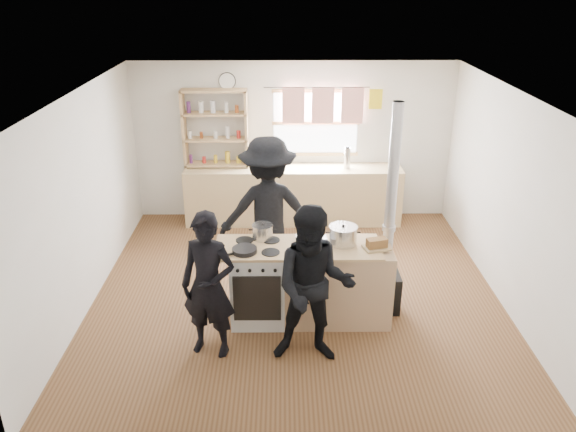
% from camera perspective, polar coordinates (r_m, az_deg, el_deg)
% --- Properties ---
extents(ground, '(5.00, 5.00, 0.01)m').
position_cam_1_polar(ground, '(7.15, 0.85, -7.81)').
color(ground, brown).
rests_on(ground, ground).
extents(back_counter, '(3.40, 0.55, 0.90)m').
position_cam_1_polar(back_counter, '(8.94, 0.53, 2.15)').
color(back_counter, tan).
rests_on(back_counter, ground).
extents(shelving_unit, '(1.00, 0.28, 1.20)m').
position_cam_1_polar(shelving_unit, '(8.78, -7.40, 8.85)').
color(shelving_unit, tan).
rests_on(shelving_unit, back_counter).
extents(thermos, '(0.10, 0.10, 0.33)m').
position_cam_1_polar(thermos, '(8.79, 6.03, 5.89)').
color(thermos, silver).
rests_on(thermos, back_counter).
extents(cooking_island, '(1.97, 0.64, 0.93)m').
position_cam_1_polar(cooking_island, '(6.44, 2.28, -6.78)').
color(cooking_island, silver).
rests_on(cooking_island, ground).
extents(skillet_greens, '(0.37, 0.37, 0.05)m').
position_cam_1_polar(skillet_greens, '(6.09, -4.44, -3.45)').
color(skillet_greens, black).
rests_on(skillet_greens, cooking_island).
extents(roast_tray, '(0.36, 0.31, 0.07)m').
position_cam_1_polar(roast_tray, '(6.24, 2.43, -2.58)').
color(roast_tray, silver).
rests_on(roast_tray, cooking_island).
extents(stockpot_stove, '(0.24, 0.24, 0.19)m').
position_cam_1_polar(stockpot_stove, '(6.36, -2.60, -1.61)').
color(stockpot_stove, silver).
rests_on(stockpot_stove, cooking_island).
extents(stockpot_counter, '(0.32, 0.32, 0.23)m').
position_cam_1_polar(stockpot_counter, '(6.26, 5.62, -1.94)').
color(stockpot_counter, '#BDBDBF').
rests_on(stockpot_counter, cooking_island).
extents(bread_board, '(0.32, 0.27, 0.12)m').
position_cam_1_polar(bread_board, '(6.22, 9.00, -2.87)').
color(bread_board, tan).
rests_on(bread_board, cooking_island).
extents(flue_heater, '(0.35, 0.35, 2.50)m').
position_cam_1_polar(flue_heater, '(6.60, 9.96, -4.44)').
color(flue_heater, black).
rests_on(flue_heater, ground).
extents(person_near_left, '(0.66, 0.51, 1.59)m').
position_cam_1_polar(person_near_left, '(5.79, -8.07, -7.03)').
color(person_near_left, black).
rests_on(person_near_left, ground).
extents(person_near_right, '(0.87, 0.69, 1.70)m').
position_cam_1_polar(person_near_right, '(5.62, 2.65, -7.19)').
color(person_near_right, black).
rests_on(person_near_right, ground).
extents(person_far, '(1.31, 0.84, 1.91)m').
position_cam_1_polar(person_far, '(7.06, -2.03, 0.52)').
color(person_far, black).
rests_on(person_far, ground).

